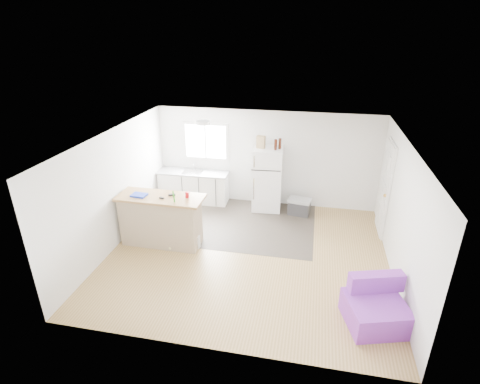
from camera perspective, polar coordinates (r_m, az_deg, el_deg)
name	(u,v)px	position (r m, az deg, el deg)	size (l,w,h in m)	color
room	(248,201)	(7.09, 1.25, -1.33)	(5.51, 5.01, 2.41)	olive
vinyl_zone	(227,222)	(8.86, -1.99, -4.52)	(4.05, 2.50, 0.00)	#363029
window	(206,142)	(9.58, -5.25, 7.67)	(1.18, 0.06, 0.98)	white
interior_door	(385,189)	(8.64, 21.26, 0.45)	(0.11, 0.92, 2.10)	white
ceiling_fixture	(203,122)	(8.08, -5.65, 10.51)	(0.30, 0.30, 0.07)	white
kitchen_cabinets	(194,186)	(9.80, -7.06, 0.91)	(1.83, 0.60, 1.08)	white
peninsula	(161,220)	(7.95, -11.93, -4.15)	(1.77, 0.70, 1.09)	tan
refrigerator	(267,179)	(9.20, 4.17, 1.97)	(0.74, 0.71, 1.58)	white
cooler	(299,206)	(9.22, 9.02, -2.18)	(0.58, 0.44, 0.41)	#2D2D2F
purple_seat	(375,308)	(6.38, 19.92, -16.27)	(1.06, 1.04, 0.71)	purple
cleaner_jug	(196,242)	(7.86, -6.72, -7.50)	(0.17, 0.13, 0.33)	silver
mop	(173,239)	(7.85, -10.22, -7.07)	(0.24, 0.38, 1.36)	green
red_cup	(187,195)	(7.54, -8.07, -0.43)	(0.08, 0.08, 0.12)	red
blue_tray	(139,195)	(7.82, -15.13, -0.45)	(0.30, 0.22, 0.04)	#1530C6
tool_a	(172,195)	(7.69, -10.35, -0.43)	(0.14, 0.05, 0.03)	black
tool_b	(162,198)	(7.60, -11.85, -0.90)	(0.10, 0.04, 0.03)	black
cardboard_box	(261,142)	(8.89, 3.20, 7.62)	(0.20, 0.10, 0.30)	#A1895C
bottle_left	(276,145)	(8.80, 5.44, 7.20)	(0.07, 0.07, 0.25)	#38150A
bottle_right	(280,144)	(8.88, 6.09, 7.33)	(0.07, 0.07, 0.25)	#38150A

